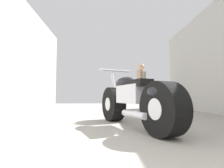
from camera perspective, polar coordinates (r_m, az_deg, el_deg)
ground_plane at (r=3.84m, az=3.77°, el=-11.33°), size 17.33×17.33×0.00m
garage_partition_left at (r=4.55m, az=-32.54°, el=10.41°), size 0.08×7.94×3.15m
motorcycle_maroon_cruiser at (r=2.69m, az=7.03°, el=-5.47°), size 1.02×2.09×1.00m
mechanic_in_blue at (r=6.85m, az=9.90°, el=0.24°), size 0.44×0.69×1.78m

